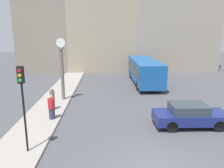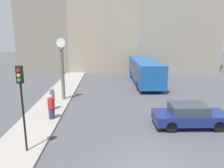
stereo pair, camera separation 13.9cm
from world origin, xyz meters
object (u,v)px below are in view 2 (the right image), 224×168
object	(u,v)px
street_clock	(62,69)
pedestrian_red_top	(51,107)
pedestrian_grey_jacket	(52,99)
sedan_car	(190,115)
bus_distant	(145,70)
traffic_light_near	(21,92)

from	to	relation	value
street_clock	pedestrian_red_top	size ratio (longest dim) A/B	3.19
pedestrian_red_top	pedestrian_grey_jacket	bearing A→B (deg)	101.61
street_clock	pedestrian_grey_jacket	xyz separation A→B (m)	(-0.29, -2.56, -1.72)
pedestrian_red_top	pedestrian_grey_jacket	size ratio (longest dim) A/B	0.96
sedan_car	bus_distant	world-z (taller)	bus_distant
pedestrian_grey_jacket	pedestrian_red_top	bearing A→B (deg)	-78.39
bus_distant	pedestrian_red_top	xyz separation A→B (m)	(-7.77, -10.52, -0.63)
traffic_light_near	street_clock	distance (m)	8.21
bus_distant	pedestrian_red_top	world-z (taller)	bus_distant
traffic_light_near	sedan_car	bearing A→B (deg)	17.72
bus_distant	traffic_light_near	bearing A→B (deg)	-118.91
traffic_light_near	pedestrian_red_top	distance (m)	4.46
bus_distant	pedestrian_red_top	size ratio (longest dim) A/B	6.13
sedan_car	traffic_light_near	distance (m)	9.39
sedan_car	pedestrian_red_top	size ratio (longest dim) A/B	2.76
traffic_light_near	pedestrian_red_top	bearing A→B (deg)	86.82
sedan_car	pedestrian_grey_jacket	xyz separation A→B (m)	(-8.82, 2.87, 0.23)
street_clock	pedestrian_grey_jacket	bearing A→B (deg)	-96.54
sedan_car	street_clock	bearing A→B (deg)	147.50
street_clock	pedestrian_red_top	distance (m)	4.63
sedan_car	pedestrian_grey_jacket	bearing A→B (deg)	161.96
pedestrian_grey_jacket	bus_distant	bearing A→B (deg)	47.35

